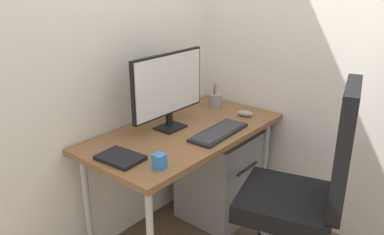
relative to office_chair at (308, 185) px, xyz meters
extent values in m
plane|color=brown|center=(-0.13, 0.76, -0.59)|extent=(8.00, 8.00, 0.00)
cube|color=white|center=(-0.13, 1.12, 0.81)|extent=(2.59, 0.04, 2.80)
cube|color=white|center=(0.53, 0.57, 0.81)|extent=(0.04, 1.98, 2.80)
cube|color=brown|center=(-0.13, 0.76, 0.14)|extent=(1.28, 0.66, 0.03)
cylinder|color=#B2B5BA|center=(0.43, 0.50, -0.23)|extent=(0.04, 0.04, 0.72)
cylinder|color=#B2B5BA|center=(-0.70, 1.01, -0.23)|extent=(0.04, 0.04, 0.72)
cylinder|color=#B2B5BA|center=(0.43, 1.01, -0.23)|extent=(0.04, 0.04, 0.72)
sphere|color=black|center=(0.16, 0.34, -0.57)|extent=(0.05, 0.05, 0.05)
cylinder|color=silver|center=(-0.03, 0.10, -0.35)|extent=(0.04, 0.04, 0.33)
cube|color=black|center=(-0.03, 0.10, -0.14)|extent=(0.61, 0.62, 0.10)
cube|color=black|center=(0.04, -0.14, 0.24)|extent=(0.44, 0.19, 0.66)
cube|color=gray|center=(0.20, 0.73, -0.28)|extent=(0.47, 0.45, 0.63)
cube|color=#262628|center=(0.20, 0.50, -0.16)|extent=(0.24, 0.01, 0.02)
cube|color=black|center=(-0.17, 0.84, 0.17)|extent=(0.17, 0.14, 0.01)
cube|color=black|center=(-0.17, 0.85, 0.22)|extent=(0.04, 0.02, 0.09)
cube|color=black|center=(-0.17, 0.85, 0.44)|extent=(0.58, 0.02, 0.37)
cube|color=silver|center=(-0.17, 0.84, 0.44)|extent=(0.55, 0.01, 0.35)
cube|color=black|center=(-0.05, 0.56, 0.17)|extent=(0.43, 0.18, 0.02)
cube|color=#333338|center=(-0.05, 0.56, 0.18)|extent=(0.40, 0.15, 0.00)
ellipsoid|color=gray|center=(0.31, 0.60, 0.18)|extent=(0.09, 0.12, 0.04)
cylinder|color=gray|center=(0.34, 0.88, 0.21)|extent=(0.09, 0.09, 0.09)
cylinder|color=#B2B5BA|center=(0.33, 0.88, 0.27)|extent=(0.02, 0.01, 0.12)
cylinder|color=#B2B5BA|center=(0.35, 0.88, 0.27)|extent=(0.02, 0.01, 0.12)
torus|color=black|center=(0.34, 0.88, 0.22)|extent=(0.04, 0.04, 0.01)
cylinder|color=red|center=(0.32, 0.87, 0.26)|extent=(0.01, 0.02, 0.14)
cylinder|color=#337FD8|center=(0.34, 0.89, 0.26)|extent=(0.01, 0.02, 0.14)
cube|color=black|center=(-0.65, 0.75, 0.17)|extent=(0.18, 0.24, 0.02)
cube|color=#337FD8|center=(-0.58, 0.53, 0.20)|extent=(0.06, 0.06, 0.07)
camera|label=1|loc=(-1.80, -0.68, 1.06)|focal=36.31mm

